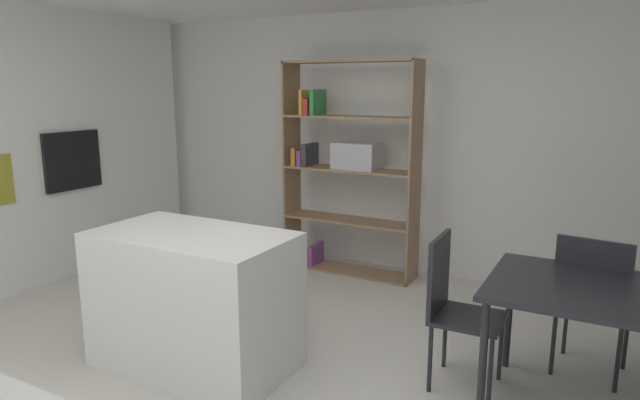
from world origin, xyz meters
name	(u,v)px	position (x,y,z in m)	size (l,w,h in m)	color
ground_plane	(241,391)	(0.00, 0.00, 0.00)	(9.67, 9.67, 0.00)	beige
back_partition	(402,144)	(0.00, 2.74, 1.30)	(7.03, 0.06, 2.59)	silver
built_in_oven	(72,160)	(-2.76, 1.03, 1.15)	(0.06, 0.61, 0.57)	black
kitchen_island	(194,300)	(-0.47, 0.13, 0.46)	(1.31, 0.75, 0.93)	white
open_bookshelf	(345,165)	(-0.45, 2.37, 1.09)	(1.37, 0.33, 2.10)	#997551
dining_table	(592,301)	(1.88, 0.74, 0.70)	(1.10, 0.89, 0.77)	#232328
dining_chair_far	(592,296)	(1.87, 1.20, 0.56)	(0.48, 0.46, 0.95)	#232328
dining_chair_island_side	(453,299)	(1.11, 0.73, 0.56)	(0.43, 0.42, 0.96)	#232328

